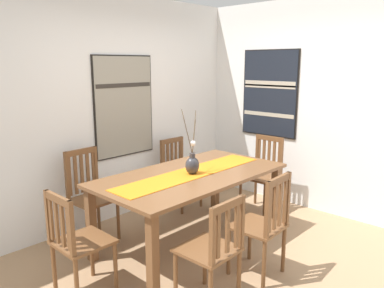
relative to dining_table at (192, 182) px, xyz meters
The scene contains 14 objects.
ground_plane 0.93m from the dining_table, 89.38° to the right, with size 6.40×6.40×0.03m, color #A37F5B.
wall_back 1.41m from the dining_table, 89.69° to the left, with size 6.40×0.12×2.70m, color white.
wall_side 2.08m from the dining_table, 18.34° to the right, with size 0.12×6.40×2.70m, color white.
dining_table is the anchor object (origin of this frame).
table_runner 0.10m from the dining_table, 117.63° to the left, with size 1.86×0.36×0.01m, color orange.
centerpiece_vase 0.21m from the dining_table, 124.17° to the right, with size 0.33×0.28×0.65m.
chair_0 1.12m from the dining_table, 52.34° to the left, with size 0.42×0.42×0.91m.
chair_1 0.92m from the dining_table, 91.59° to the right, with size 0.44×0.44×0.96m.
chair_2 1.35m from the dining_table, ahead, with size 0.43×0.43×0.97m.
chair_3 1.10m from the dining_table, 127.72° to the right, with size 0.43×0.43×0.91m.
chair_4 1.34m from the dining_table, behind, with size 0.42×0.42×0.91m.
chair_5 1.12m from the dining_table, 127.47° to the left, with size 0.44×0.44×0.99m.
painting_on_back_wall 1.37m from the dining_table, 88.01° to the left, with size 0.86×0.05×1.22m.
painting_on_side_wall 1.98m from the dining_table, ahead, with size 0.05×0.85×1.18m.
Camera 1 is at (-2.74, -1.97, 1.89)m, focal length 35.32 mm.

